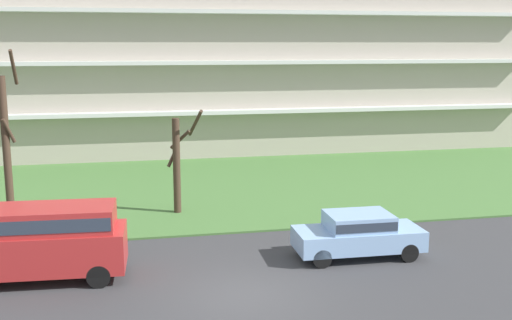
# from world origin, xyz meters

# --- Properties ---
(ground) EXTENTS (160.00, 160.00, 0.00)m
(ground) POSITION_xyz_m (0.00, 0.00, 0.00)
(ground) COLOR #38383A
(grass_lawn_strip) EXTENTS (80.00, 16.00, 0.08)m
(grass_lawn_strip) POSITION_xyz_m (0.00, 14.00, 0.04)
(grass_lawn_strip) COLOR #477238
(grass_lawn_strip) RESTS_ON ground
(apartment_building) EXTENTS (49.69, 11.13, 15.42)m
(apartment_building) POSITION_xyz_m (0.00, 27.08, 7.71)
(apartment_building) COLOR #B2A899
(apartment_building) RESTS_ON ground
(tree_far_left) EXTENTS (1.75, 1.72, 7.12)m
(tree_far_left) POSITION_xyz_m (-7.85, 8.21, 3.37)
(tree_far_left) COLOR #423023
(tree_far_left) RESTS_ON ground
(tree_left) EXTENTS (1.53, 1.83, 4.62)m
(tree_left) POSITION_xyz_m (-1.11, 9.43, 2.33)
(tree_left) COLOR #423023
(tree_left) RESTS_ON ground
(sedan_blue_near_left) EXTENTS (4.43, 1.87, 1.57)m
(sedan_blue_near_left) POSITION_xyz_m (4.49, 2.50, 0.87)
(sedan_blue_near_left) COLOR #8CB2E0
(sedan_blue_near_left) RESTS_ON ground
(van_red_center_left) EXTENTS (5.31, 2.30, 2.36)m
(van_red_center_left) POSITION_xyz_m (-5.99, 2.50, 1.40)
(van_red_center_left) COLOR #B22828
(van_red_center_left) RESTS_ON ground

